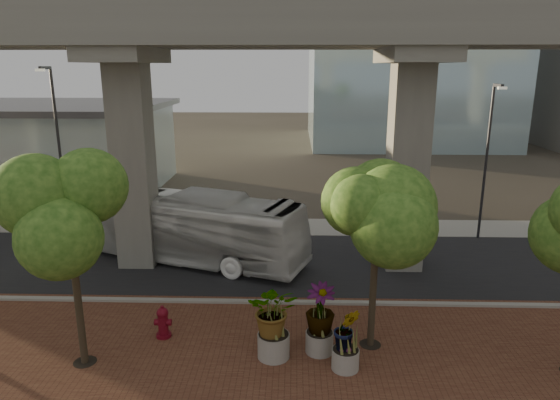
{
  "coord_description": "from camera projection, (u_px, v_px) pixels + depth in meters",
  "views": [
    {
      "loc": [
        1.11,
        -19.45,
        8.87
      ],
      "look_at": [
        0.52,
        0.5,
        3.49
      ],
      "focal_mm": 32.0,
      "sensor_mm": 36.0,
      "label": 1
    }
  ],
  "objects": [
    {
      "name": "ground",
      "position": [
        267.0,
        283.0,
        21.11
      ],
      "size": [
        160.0,
        160.0,
        0.0
      ],
      "primitive_type": "plane",
      "color": "#393429",
      "rests_on": "ground"
    },
    {
      "name": "asphalt_road",
      "position": [
        270.0,
        264.0,
        23.04
      ],
      "size": [
        90.0,
        8.0,
        0.04
      ],
      "primitive_type": "cube",
      "color": "black",
      "rests_on": "ground"
    },
    {
      "name": "curb_strip",
      "position": [
        265.0,
        302.0,
        19.16
      ],
      "size": [
        70.0,
        0.25,
        0.16
      ],
      "primitive_type": "cube",
      "color": "gray",
      "rests_on": "ground"
    },
    {
      "name": "far_sidewalk",
      "position": [
        275.0,
        227.0,
        28.35
      ],
      "size": [
        90.0,
        3.0,
        0.06
      ],
      "primitive_type": "cube",
      "color": "gray",
      "rests_on": "ground"
    },
    {
      "name": "transit_viaduct",
      "position": [
        269.0,
        105.0,
        21.15
      ],
      "size": [
        72.0,
        5.6,
        12.4
      ],
      "color": "gray",
      "rests_on": "ground"
    },
    {
      "name": "station_pavilion",
      "position": [
        5.0,
        146.0,
        36.29
      ],
      "size": [
        23.0,
        13.0,
        6.3
      ],
      "color": "silver",
      "rests_on": "ground"
    },
    {
      "name": "transit_bus",
      "position": [
        185.0,
        227.0,
        23.23
      ],
      "size": [
        11.87,
        6.71,
        3.25
      ],
      "primitive_type": "imported",
      "rotation": [
        0.0,
        0.0,
        1.21
      ],
      "color": "silver",
      "rests_on": "ground"
    },
    {
      "name": "fire_hydrant",
      "position": [
        163.0,
        322.0,
        16.65
      ],
      "size": [
        0.56,
        0.51,
        1.12
      ],
      "color": "maroon",
      "rests_on": "ground"
    },
    {
      "name": "planter_front",
      "position": [
        273.0,
        313.0,
        15.25
      ],
      "size": [
        2.23,
        2.23,
        2.46
      ],
      "color": "gray",
      "rests_on": "ground"
    },
    {
      "name": "planter_right",
      "position": [
        320.0,
        312.0,
        15.54
      ],
      "size": [
        2.16,
        2.16,
        2.31
      ],
      "color": "gray",
      "rests_on": "ground"
    },
    {
      "name": "planter_left",
      "position": [
        346.0,
        332.0,
        14.7
      ],
      "size": [
        1.83,
        1.83,
        2.01
      ],
      "color": "#A29F93",
      "rests_on": "ground"
    },
    {
      "name": "street_tree_near_west",
      "position": [
        67.0,
        209.0,
        14.06
      ],
      "size": [
        3.7,
        3.7,
        6.62
      ],
      "color": "#3F3224",
      "rests_on": "ground"
    },
    {
      "name": "street_tree_near_east",
      "position": [
        377.0,
        208.0,
        15.1
      ],
      "size": [
        4.0,
        4.0,
        6.49
      ],
      "color": "#3F3224",
      "rests_on": "ground"
    },
    {
      "name": "streetlamp_west",
      "position": [
        57.0,
        136.0,
        27.24
      ],
      "size": [
        0.44,
        1.28,
        8.82
      ],
      "color": "#2A2B2F",
      "rests_on": "ground"
    },
    {
      "name": "streetlamp_east",
      "position": [
        488.0,
        152.0,
        25.18
      ],
      "size": [
        0.4,
        1.16,
        8.0
      ],
      "color": "#2C2D31",
      "rests_on": "ground"
    }
  ]
}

